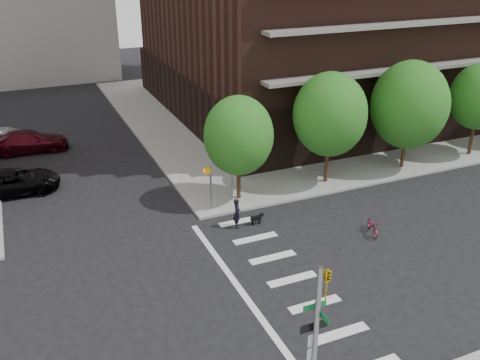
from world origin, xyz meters
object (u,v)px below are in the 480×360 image
at_px(scooter, 373,226).
at_px(dog_walker, 237,213).
at_px(parked_car_black, 13,182).
at_px(parked_car_maroon, 29,141).
at_px(parked_car_silver, 8,139).

bearing_deg(scooter, dog_walker, 171.11).
relative_size(parked_car_black, parked_car_maroon, 1.00).
xyz_separation_m(parked_car_silver, dog_walker, (10.81, -17.62, 0.09)).
bearing_deg(dog_walker, scooter, -102.44).
relative_size(parked_car_maroon, scooter, 3.29).
bearing_deg(scooter, parked_car_silver, 149.05).
xyz_separation_m(parked_car_maroon, scooter, (15.70, -19.82, -0.36)).
bearing_deg(parked_car_maroon, parked_car_black, 173.11).
distance_m(scooter, dog_walker, 7.18).
height_order(parked_car_black, parked_car_maroon, parked_car_maroon).
relative_size(parked_car_black, scooter, 3.29).
distance_m(parked_car_black, dog_walker, 14.25).
bearing_deg(parked_car_black, dog_walker, -129.41).
xyz_separation_m(parked_car_black, scooter, (17.08, -12.74, -0.32)).
distance_m(parked_car_black, scooter, 21.31).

